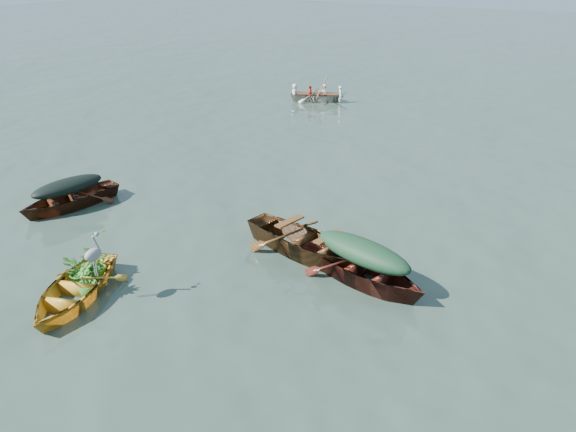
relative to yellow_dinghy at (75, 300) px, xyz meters
The scene contains 13 objects.
ground 3.77m from the yellow_dinghy, 62.23° to the left, with size 140.00×140.00×0.00m, color #31453A.
yellow_dinghy is the anchor object (origin of this frame).
dark_covered_boat 4.95m from the yellow_dinghy, 142.09° to the left, with size 1.38×3.72×0.93m, color #522313.
green_tarp_boat 5.98m from the yellow_dinghy, 38.67° to the left, with size 1.34×4.31×1.00m, color #4A1811.
open_wooden_boat 5.16m from the yellow_dinghy, 52.56° to the left, with size 1.51×4.85×1.16m, color #543115.
rowed_boat 17.98m from the yellow_dinghy, 103.22° to the left, with size 1.07×3.57×0.81m, color beige.
dark_tarp_cover 4.99m from the yellow_dinghy, 142.09° to the left, with size 0.76×2.05×0.40m, color black.
green_tarp_cover 6.03m from the yellow_dinghy, 38.67° to the left, with size 0.74×2.37×0.52m, color #14311C.
thwart_benches 5.19m from the yellow_dinghy, 52.56° to the left, with size 0.90×2.42×0.04m, color #523113, non-canonical shape.
heron 1.08m from the yellow_dinghy, 26.66° to the left, with size 0.28×0.40×0.92m, color #94959C, non-canonical shape.
dinghy_weeds 0.95m from the yellow_dinghy, 108.69° to the left, with size 0.70×0.90×0.60m, color #245F18.
rowers 18.00m from the yellow_dinghy, 103.22° to the left, with size 0.96×2.50×0.76m, color silver.
oars 17.99m from the yellow_dinghy, 103.22° to the left, with size 2.60×0.60×0.06m, color #926037, non-canonical shape.
Camera 1 is at (7.05, -9.22, 6.41)m, focal length 35.00 mm.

